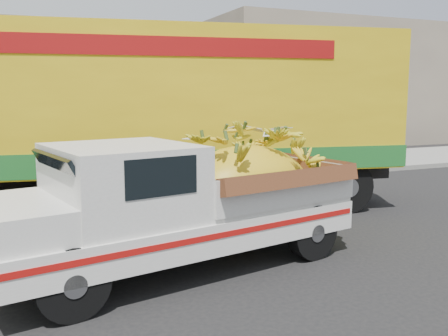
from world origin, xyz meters
name	(u,v)px	position (x,y,z in m)	size (l,w,h in m)	color
ground	(170,280)	(0.00, 0.00, 0.00)	(100.00, 100.00, 0.00)	black
curb	(95,190)	(0.00, 6.55, 0.07)	(60.00, 0.25, 0.15)	gray
sidewalk	(84,177)	(0.00, 8.65, 0.07)	(60.00, 4.00, 0.14)	gray
building_right	(341,84)	(14.00, 15.55, 3.00)	(14.00, 6.00, 6.00)	gray
pickup_truck	(201,198)	(0.64, 0.50, 0.98)	(5.50, 2.92, 1.83)	black
semi_trailer	(117,112)	(0.15, 4.10, 2.12)	(12.08, 4.51, 3.80)	black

